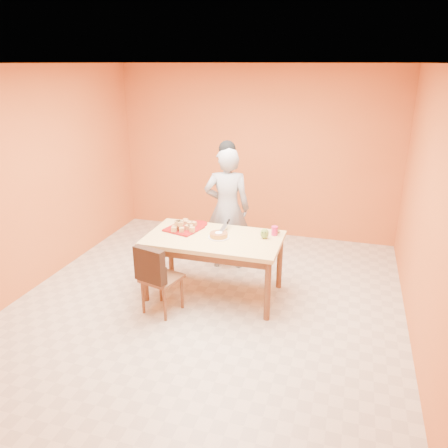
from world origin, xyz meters
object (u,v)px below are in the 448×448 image
(egg_ornament, at_px, (265,234))
(red_dinner_plate, at_px, (198,224))
(person, at_px, (227,209))
(dining_table, at_px, (214,244))
(dining_chair, at_px, (161,277))
(sponge_cake, at_px, (219,235))
(magenta_glass, at_px, (275,231))
(checker_tin, at_px, (276,231))
(pastry_platter, at_px, (184,229))

(egg_ornament, bearing_deg, red_dinner_plate, 142.29)
(person, relative_size, red_dinner_plate, 7.14)
(dining_table, distance_m, red_dinner_plate, 0.49)
(dining_chair, bearing_deg, egg_ornament, 48.17)
(sponge_cake, bearing_deg, person, 99.40)
(dining_chair, distance_m, magenta_glass, 1.45)
(checker_tin, bearing_deg, dining_chair, -140.95)
(sponge_cake, bearing_deg, red_dinner_plate, 137.16)
(dining_chair, height_order, person, person)
(egg_ornament, bearing_deg, dining_chair, -170.04)
(red_dinner_plate, distance_m, checker_tin, 1.00)
(sponge_cake, height_order, magenta_glass, magenta_glass)
(person, distance_m, red_dinner_plate, 0.54)
(red_dinner_plate, relative_size, sponge_cake, 1.12)
(red_dinner_plate, bearing_deg, dining_table, -47.53)
(dining_chair, distance_m, checker_tin, 1.49)
(dining_chair, bearing_deg, checker_tin, 53.56)
(pastry_platter, height_order, checker_tin, checker_tin)
(red_dinner_plate, xyz_separation_m, magenta_glass, (1.00, -0.08, 0.05))
(dining_chair, bearing_deg, red_dinner_plate, 96.61)
(person, height_order, sponge_cake, person)
(red_dinner_plate, bearing_deg, magenta_glass, -4.80)
(magenta_glass, xyz_separation_m, checker_tin, (0.00, 0.08, -0.04))
(red_dinner_plate, distance_m, sponge_cake, 0.52)
(dining_table, height_order, magenta_glass, magenta_glass)
(dining_table, height_order, red_dinner_plate, red_dinner_plate)
(red_dinner_plate, relative_size, egg_ornament, 1.89)
(pastry_platter, height_order, sponge_cake, sponge_cake)
(dining_chair, distance_m, pastry_platter, 0.76)
(dining_chair, xyz_separation_m, red_dinner_plate, (0.13, 0.91, 0.32))
(dining_table, xyz_separation_m, egg_ornament, (0.59, 0.12, 0.16))
(dining_chair, distance_m, sponge_cake, 0.84)
(dining_chair, height_order, checker_tin, dining_chair)
(sponge_cake, relative_size, magenta_glass, 1.92)
(dining_table, bearing_deg, person, 95.12)
(dining_table, relative_size, red_dinner_plate, 6.77)
(pastry_platter, height_order, egg_ornament, egg_ornament)
(pastry_platter, distance_m, sponge_cake, 0.51)
(egg_ornament, bearing_deg, checker_tin, 43.77)
(pastry_platter, xyz_separation_m, egg_ornament, (1.02, -0.00, 0.05))
(dining_table, height_order, egg_ornament, egg_ornament)
(dining_table, relative_size, pastry_platter, 4.17)
(person, relative_size, sponge_cake, 7.99)
(checker_tin, bearing_deg, red_dinner_plate, 180.00)
(dining_table, relative_size, dining_chair, 1.88)
(sponge_cake, xyz_separation_m, checker_tin, (0.62, 0.36, -0.02))
(person, distance_m, magenta_glass, 0.93)
(dining_table, xyz_separation_m, pastry_platter, (-0.43, 0.13, 0.11))
(sponge_cake, bearing_deg, dining_table, 174.80)
(pastry_platter, relative_size, red_dinner_plate, 1.62)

